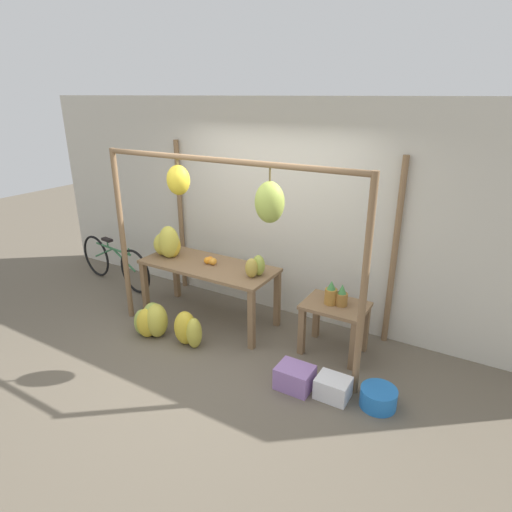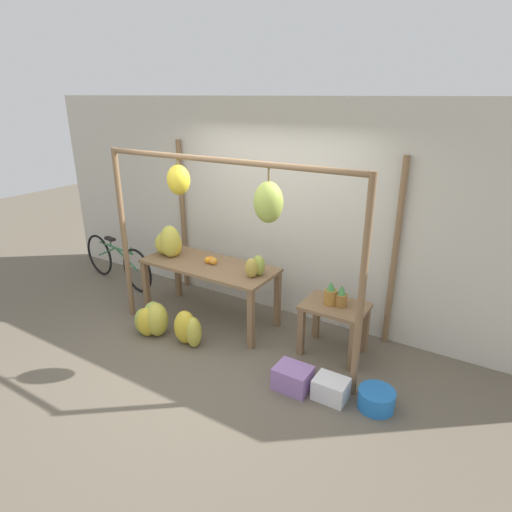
# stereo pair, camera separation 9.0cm
# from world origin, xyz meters

# --- Properties ---
(ground_plane) EXTENTS (20.00, 20.00, 0.00)m
(ground_plane) POSITION_xyz_m (0.00, 0.00, 0.00)
(ground_plane) COLOR #665B4C
(shop_wall_back) EXTENTS (8.00, 0.08, 2.80)m
(shop_wall_back) POSITION_xyz_m (0.00, 1.54, 1.40)
(shop_wall_back) COLOR beige
(shop_wall_back) RESTS_ON ground_plane
(stall_awning) EXTENTS (3.19, 1.30, 2.22)m
(stall_awning) POSITION_xyz_m (0.06, 0.54, 1.60)
(stall_awning) COLOR brown
(stall_awning) RESTS_ON ground_plane
(display_table_main) EXTENTS (1.77, 0.73, 0.79)m
(display_table_main) POSITION_xyz_m (-0.58, 0.78, 0.68)
(display_table_main) COLOR brown
(display_table_main) RESTS_ON ground_plane
(display_table_side) EXTENTS (0.71, 0.53, 0.62)m
(display_table_side) POSITION_xyz_m (1.11, 0.89, 0.46)
(display_table_side) COLOR brown
(display_table_side) RESTS_ON ground_plane
(banana_pile_on_table) EXTENTS (0.48, 0.39, 0.43)m
(banana_pile_on_table) POSITION_xyz_m (-1.20, 0.77, 0.97)
(banana_pile_on_table) COLOR gold
(banana_pile_on_table) RESTS_ON display_table_main
(orange_pile) EXTENTS (0.18, 0.15, 0.09)m
(orange_pile) POSITION_xyz_m (-0.56, 0.81, 0.83)
(orange_pile) COLOR orange
(orange_pile) RESTS_ON display_table_main
(pineapple_cluster) EXTENTS (0.25, 0.17, 0.28)m
(pineapple_cluster) POSITION_xyz_m (1.10, 0.88, 0.73)
(pineapple_cluster) COLOR olive
(pineapple_cluster) RESTS_ON display_table_side
(banana_pile_ground_left) EXTENTS (0.56, 0.45, 0.44)m
(banana_pile_ground_left) POSITION_xyz_m (-0.97, 0.09, 0.20)
(banana_pile_ground_left) COLOR gold
(banana_pile_ground_left) RESTS_ON ground_plane
(banana_pile_ground_right) EXTENTS (0.43, 0.32, 0.43)m
(banana_pile_ground_right) POSITION_xyz_m (-0.42, 0.15, 0.21)
(banana_pile_ground_right) COLOR gold
(banana_pile_ground_right) RESTS_ON ground_plane
(fruit_crate_white) EXTENTS (0.36, 0.29, 0.24)m
(fruit_crate_white) POSITION_xyz_m (1.01, 0.07, 0.12)
(fruit_crate_white) COLOR #9970B7
(fruit_crate_white) RESTS_ON ground_plane
(blue_bucket) EXTENTS (0.35, 0.35, 0.19)m
(blue_bucket) POSITION_xyz_m (1.83, 0.22, 0.10)
(blue_bucket) COLOR blue
(blue_bucket) RESTS_ON ground_plane
(parked_bicycle) EXTENTS (1.71, 0.28, 0.73)m
(parked_bicycle) POSITION_xyz_m (-2.54, 0.96, 0.36)
(parked_bicycle) COLOR black
(parked_bicycle) RESTS_ON ground_plane
(papaya_pile) EXTENTS (0.25, 0.30, 0.25)m
(papaya_pile) POSITION_xyz_m (0.14, 0.77, 0.91)
(papaya_pile) COLOR #93A33D
(papaya_pile) RESTS_ON display_table_main
(fruit_crate_purple) EXTENTS (0.33, 0.26, 0.22)m
(fruit_crate_purple) POSITION_xyz_m (1.40, 0.13, 0.11)
(fruit_crate_purple) COLOR silver
(fruit_crate_purple) RESTS_ON ground_plane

